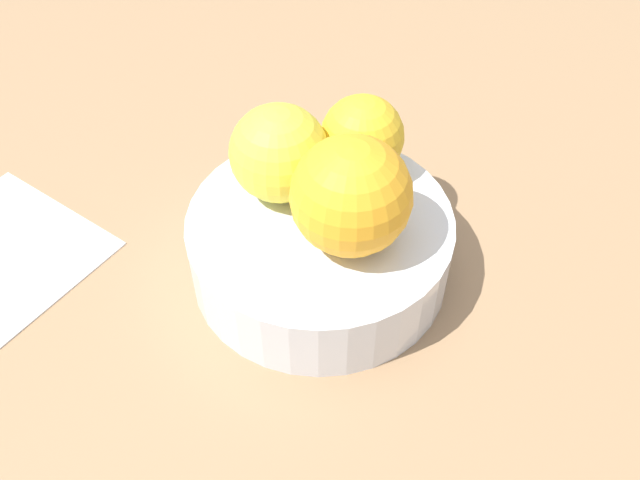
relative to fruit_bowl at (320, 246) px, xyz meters
The scene contains 5 objects.
ground_plane 3.60cm from the fruit_bowl, ahead, with size 110.00×110.00×2.00cm, color #997551.
fruit_bowl is the anchor object (origin of this frame).
orange_in_bowl_0 7.72cm from the fruit_bowl, 124.90° to the right, with size 7.17×7.17×7.17cm, color yellow.
orange_in_bowl_1 8.71cm from the fruit_bowl, 162.41° to the left, with size 6.25×6.25×6.25cm, color yellow.
orange_in_bowl_2 7.50cm from the fruit_bowl, 60.02° to the left, with size 8.26×8.26×8.26cm, color #F9A823.
Camera 1 is at (35.03, 7.38, 42.39)cm, focal length 40.25 mm.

